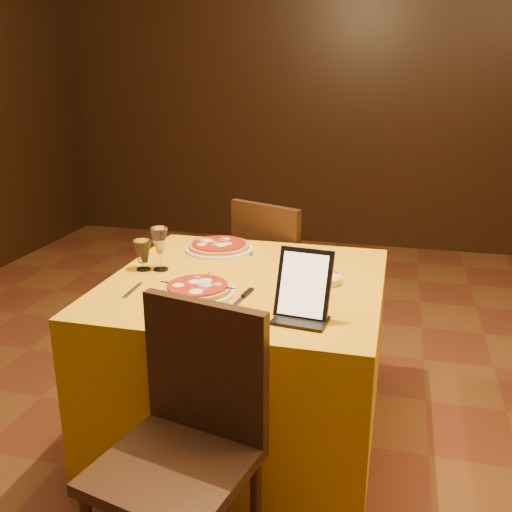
% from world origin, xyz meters
% --- Properties ---
extents(wall_back, '(6.00, 0.01, 2.80)m').
position_xyz_m(wall_back, '(0.00, 3.50, 1.40)').
color(wall_back, black).
rests_on(wall_back, floor).
extents(main_table, '(1.10, 1.10, 0.75)m').
position_xyz_m(main_table, '(-0.42, 0.38, 0.38)').
color(main_table, '#D5980D').
rests_on(main_table, floor).
extents(chair_main_near, '(0.51, 0.51, 0.91)m').
position_xyz_m(chair_main_near, '(-0.42, -0.43, 0.46)').
color(chair_main_near, black).
rests_on(chair_main_near, floor).
extents(chair_main_far, '(0.63, 0.63, 0.91)m').
position_xyz_m(chair_main_far, '(-0.42, 1.22, 0.46)').
color(chair_main_far, black).
rests_on(chair_main_far, floor).
extents(pizza_near, '(0.29, 0.29, 0.03)m').
position_xyz_m(pizza_near, '(-0.55, 0.19, 0.77)').
color(pizza_near, white).
rests_on(pizza_near, main_table).
extents(pizza_far, '(0.32, 0.32, 0.03)m').
position_xyz_m(pizza_far, '(-0.64, 0.73, 0.77)').
color(pizza_far, white).
rests_on(pizza_far, main_table).
extents(cutlet_dish, '(0.22, 0.22, 0.03)m').
position_xyz_m(cutlet_dish, '(-0.14, 0.45, 0.76)').
color(cutlet_dish, white).
rests_on(cutlet_dish, main_table).
extents(wine_glass, '(0.09, 0.09, 0.19)m').
position_xyz_m(wine_glass, '(-0.79, 0.40, 0.84)').
color(wine_glass, '#E5D882').
rests_on(wine_glass, main_table).
extents(water_glass, '(0.08, 0.08, 0.13)m').
position_xyz_m(water_glass, '(-0.87, 0.39, 0.81)').
color(water_glass, white).
rests_on(water_glass, main_table).
extents(tablet, '(0.20, 0.12, 0.23)m').
position_xyz_m(tablet, '(-0.13, 0.07, 0.87)').
color(tablet, black).
rests_on(tablet, main_table).
extents(knife, '(0.06, 0.25, 0.01)m').
position_xyz_m(knife, '(-0.37, 0.13, 0.75)').
color(knife, silver).
rests_on(knife, main_table).
extents(fork_near, '(0.02, 0.16, 0.01)m').
position_xyz_m(fork_near, '(-0.80, 0.15, 0.75)').
color(fork_near, '#B8B8BF').
rests_on(fork_near, main_table).
extents(fork_far, '(0.06, 0.15, 0.01)m').
position_xyz_m(fork_far, '(-0.49, 0.74, 0.75)').
color(fork_far, '#AAABB1').
rests_on(fork_far, main_table).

